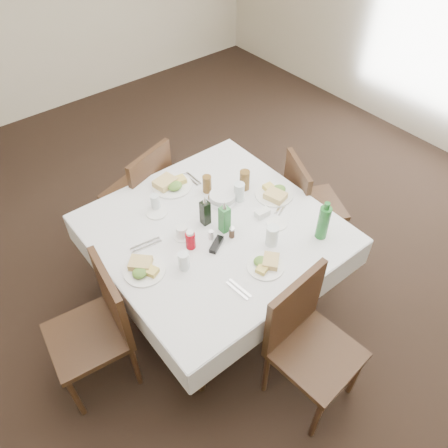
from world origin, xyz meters
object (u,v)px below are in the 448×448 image
Objects in this scene: oil_cruet_green at (225,218)px; chair_south at (306,337)px; chair_north at (143,190)px; green_bottle at (323,222)px; oil_cruet_dark at (205,212)px; ketchup_bottle at (190,240)px; water_e at (239,192)px; water_w at (184,261)px; water_s at (272,236)px; chair_west at (99,323)px; coffee_mug at (182,232)px; bread_basket at (222,198)px; water_n at (155,202)px; chair_east at (306,200)px; dining_table at (214,235)px.

chair_south is at bearing -93.79° from oil_cruet_green.
chair_north is 1.75m from chair_south.
oil_cruet_green is 0.63m from green_bottle.
ketchup_bottle is (-0.20, -0.11, -0.04)m from oil_cruet_dark.
water_e is 0.71m from water_w.
water_s is at bearing -104.27° from water_e.
chair_west is 0.64m from water_w.
water_s reaches higher than coffee_mug.
chair_west is at bearing 136.33° from chair_south.
water_e reaches higher than coffee_mug.
bread_basket is 1.48× the size of ketchup_bottle.
oil_cruet_dark reaches higher than water_n.
chair_east reaches higher than bread_basket.
water_s is 0.72× the size of bread_basket.
ketchup_bottle reaches higher than bread_basket.
water_s is 0.63× the size of oil_cruet_dark.
chair_west is 0.88m from water_n.
chair_north is at bearing 115.25° from water_e.
chair_east is at bearing -21.31° from water_n.
oil_cruet_dark is at bearing 116.92° from water_s.
chair_west is at bearing 164.05° from water_s.
oil_cruet_green is at bearing -84.70° from chair_north.
chair_south is 1.26m from chair_east.
chair_west is at bearing -148.82° from water_n.
green_bottle reaches higher than ketchup_bottle.
oil_cruet_green is 0.29m from coffee_mug.
water_s is 0.51m from ketchup_bottle.
water_e is at bearing 106.47° from green_bottle.
chair_west is (-0.89, 0.85, -0.01)m from chair_south.
water_s reaches higher than water_e.
water_n is 0.59m from water_e.
ketchup_bottle is (-0.21, 0.84, 0.27)m from chair_south.
green_bottle reaches higher than dining_table.
chair_west is 3.32× the size of green_bottle.
coffee_mug is (-0.52, -0.04, -0.03)m from water_e.
chair_west reaches higher than water_e.
chair_south reaches higher than water_s.
chair_north is at bearing 93.02° from dining_table.
green_bottle is (0.54, -1.37, 0.35)m from chair_north.
chair_east reaches higher than water_w.
chair_east is at bearing -6.15° from oil_cruet_dark.
water_n is at bearing 150.07° from water_e.
water_n is 0.52m from oil_cruet_green.
oil_cruet_dark reaches higher than ketchup_bottle.
chair_west is 0.95m from oil_cruet_dark.
chair_east is 7.09× the size of water_w.
chair_west is at bearing -173.48° from water_e.
chair_north reaches higher than chair_east.
chair_south is 0.72m from green_bottle.
water_w is at bearing -155.77° from dining_table.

